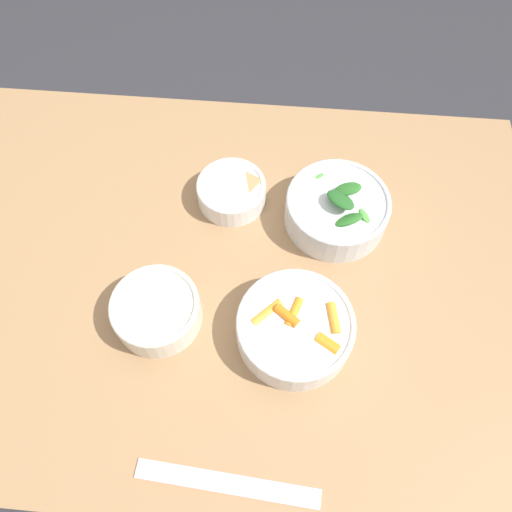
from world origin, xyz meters
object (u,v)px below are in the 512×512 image
object	(u,v)px
bowl_carrots	(295,328)
ruler	(227,484)
bowl_beans_hotdog	(157,311)
bowl_cookies	(232,191)
bowl_greens	(337,209)

from	to	relation	value
bowl_carrots	ruler	world-z (taller)	bowl_carrots
bowl_carrots	bowl_beans_hotdog	size ratio (longest dim) A/B	1.30
bowl_carrots	bowl_beans_hotdog	world-z (taller)	bowl_carrots
bowl_beans_hotdog	bowl_cookies	bearing A→B (deg)	-110.77
bowl_cookies	ruler	distance (m)	0.52
bowl_greens	ruler	world-z (taller)	bowl_greens
bowl_carrots	bowl_beans_hotdog	distance (m)	0.24
bowl_cookies	ruler	bearing A→B (deg)	95.47
bowl_beans_hotdog	bowl_cookies	xyz separation A→B (m)	(-0.10, -0.26, -0.00)
ruler	bowl_carrots	bearing A→B (deg)	-109.79
ruler	bowl_cookies	bearing A→B (deg)	-84.53
bowl_carrots	ruler	bearing A→B (deg)	70.21
bowl_carrots	bowl_greens	size ratio (longest dim) A/B	1.01
bowl_carrots	ruler	distance (m)	0.26
bowl_cookies	bowl_carrots	bearing A→B (deg)	116.42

